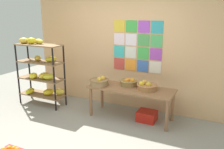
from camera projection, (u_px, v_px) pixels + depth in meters
ground at (80, 141)px, 3.96m from camera, size 9.47×9.47×0.00m
back_wall_with_art at (123, 43)px, 5.14m from camera, size 4.37×0.07×2.81m
banana_shelf_unit at (41, 70)px, 5.34m from camera, size 1.07×0.50×1.52m
display_table at (131, 91)px, 4.68m from camera, size 1.67×0.60×0.63m
fruit_basket_left at (129, 82)px, 4.77m from camera, size 0.36×0.36×0.17m
fruit_basket_centre at (147, 86)px, 4.54m from camera, size 0.39×0.39×0.17m
fruit_basket_back_right at (100, 82)px, 4.79m from camera, size 0.38×0.38×0.19m
produce_crate_under_table at (147, 116)px, 4.67m from camera, size 0.36×0.32×0.20m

